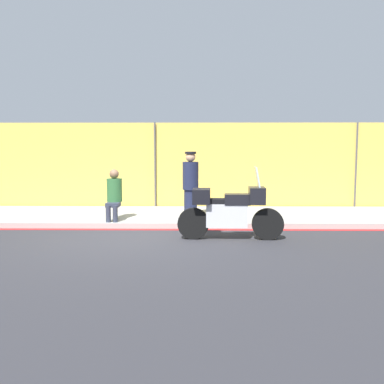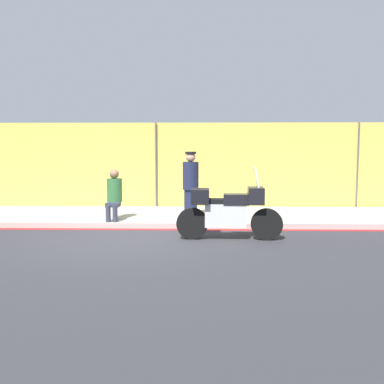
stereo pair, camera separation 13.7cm
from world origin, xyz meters
TOP-DOWN VIEW (x-y plane):
  - ground_plane at (0.00, 0.00)m, footprint 120.00×120.00m
  - sidewalk at (0.00, 2.50)m, footprint 43.93×2.95m
  - curb_paint_stripe at (0.00, 0.93)m, footprint 43.93×0.18m
  - storefront_fence at (-0.00, 4.06)m, footprint 41.73×0.17m
  - motorcycle at (1.92, -0.12)m, footprint 2.19×0.54m
  - officer_standing at (1.08, 1.99)m, footprint 0.40×0.40m
  - person_seated_on_curb at (-0.77, 1.50)m, footprint 0.37×0.64m

SIDE VIEW (x-z plane):
  - ground_plane at x=0.00m, z-range 0.00..0.00m
  - curb_paint_stripe at x=0.00m, z-range 0.00..0.01m
  - sidewalk at x=0.00m, z-range 0.00..0.13m
  - motorcycle at x=1.92m, z-range -0.14..1.37m
  - person_seated_on_curb at x=-0.77m, z-range 0.19..1.42m
  - officer_standing at x=1.08m, z-range 0.14..1.80m
  - storefront_fence at x=0.00m, z-range 0.00..2.60m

